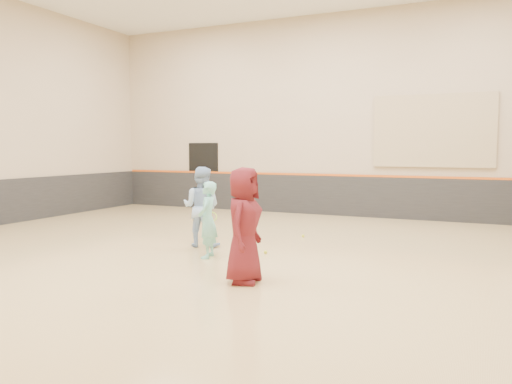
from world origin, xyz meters
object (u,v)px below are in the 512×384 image
at_px(young_man, 244,225).
at_px(spare_racket, 251,229).
at_px(girl, 208,220).
at_px(instructor, 201,207).

distance_m(young_man, spare_racket, 4.68).
height_order(girl, young_man, young_man).
distance_m(girl, instructor, 1.11).
relative_size(girl, instructor, 0.86).
height_order(instructor, spare_racket, instructor).
height_order(instructor, young_man, young_man).
xyz_separation_m(young_man, spare_racket, (-1.83, 4.23, -0.82)).
bearing_deg(young_man, girl, 40.19).
bearing_deg(spare_racket, girl, -80.83).
bearing_deg(girl, instructor, -157.67).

